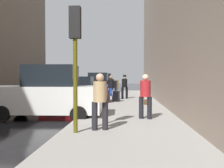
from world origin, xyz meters
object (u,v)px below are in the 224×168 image
Objects in this scene: parked_blue_sedan at (90,87)px; pedestrian_with_fedora at (125,85)px; parked_red_hatchback at (75,91)px; parked_white_van at (48,94)px; pedestrian_in_tan_coat at (100,98)px; rolling_suitcase at (116,96)px; parked_bronze_suv at (102,83)px; parked_black_suv at (97,84)px; pedestrian_in_jeans at (111,86)px; fire_hydrant at (103,97)px; traffic_light at (75,42)px; pedestrian_in_red_jacket at (145,94)px; duffel_bag at (147,102)px.

pedestrian_with_fedora is at bearing -48.46° from parked_blue_sedan.
parked_red_hatchback is 4.15m from pedestrian_with_fedora.
parked_white_van is 2.72× the size of pedestrian_in_tan_coat.
rolling_suitcase is at bearing -103.12° from pedestrian_with_fedora.
rolling_suitcase is (2.63, -16.91, -0.54)m from parked_bronze_suv.
parked_black_suv is 2.70× the size of pedestrian_in_jeans.
rolling_suitcase is (0.83, 0.66, -0.01)m from fire_hydrant.
traffic_light is at bearing -89.67° from fire_hydrant.
parked_black_suv is at bearing 103.35° from rolling_suitcase.
pedestrian_in_red_jacket reaches higher than parked_red_hatchback.
fire_hydrant is at bearing -6.88° from parked_red_hatchback.
fire_hydrant is 3.27m from pedestrian_with_fedora.
parked_black_suv is at bearing 95.19° from traffic_light.
pedestrian_in_jeans and pedestrian_in_red_jacket have the same top height.
pedestrian_in_red_jacket is (1.81, -7.57, 0.00)m from pedestrian_in_jeans.
parked_blue_sedan is 2.37× the size of pedestrian_with_fedora.
pedestrian_with_fedora is at bearing -77.85° from parked_bronze_suv.
parked_black_suv is 11.91m from fire_hydrant.
traffic_light is 3.46× the size of rolling_suitcase.
parked_red_hatchback is 11.54m from parked_black_suv.
fire_hydrant is at bearing -74.42° from parked_blue_sedan.
parked_white_van is 11.89m from parked_blue_sedan.
parked_blue_sedan is 6.39m from rolling_suitcase.
parked_black_suv is (-0.00, 5.29, 0.18)m from parked_blue_sedan.
traffic_light reaches higher than pedestrian_with_fedora.
pedestrian_in_tan_coat is (0.28, -9.69, 0.00)m from pedestrian_in_jeans.
pedestrian_in_tan_coat is at bearing -82.83° from parked_black_suv.
pedestrian_with_fedora is 1.71× the size of rolling_suitcase.
pedestrian_with_fedora is at bearing 64.99° from fire_hydrant.
parked_red_hatchback reaches higher than fire_hydrant.
pedestrian_in_jeans is at bearing 28.38° from parked_red_hatchback.
pedestrian_in_red_jacket is 5.10m from duffel_bag.
pedestrian_in_tan_coat is (-1.52, -2.12, 0.00)m from pedestrian_in_red_jacket.
pedestrian_in_red_jacket reaches higher than parked_blue_sedan.
parked_white_van is at bearing -108.40° from fire_hydrant.
parked_white_van is at bearing 131.55° from pedestrian_in_tan_coat.
parked_white_van is 7.20m from pedestrian_in_jeans.
pedestrian_in_tan_coat is (0.66, 0.40, -1.65)m from traffic_light.
parked_white_van is 4.10m from pedestrian_in_red_jacket.
pedestrian_in_red_jacket is (2.23, -6.14, 0.61)m from fire_hydrant.
duffel_bag is at bearing -70.75° from parked_black_suv.
parked_red_hatchback reaches higher than rolling_suitcase.
fire_hydrant is (1.80, 5.42, -0.54)m from parked_white_van.
fire_hydrant is at bearing -141.70° from rolling_suitcase.
pedestrian_in_tan_coat is at bearing -84.43° from parked_bronze_suv.
parked_black_suv is at bearing 109.25° from duffel_bag.
parked_black_suv reaches higher than pedestrian_in_jeans.
traffic_light reaches higher than pedestrian_in_red_jacket.
pedestrian_in_jeans reaches higher than rolling_suitcase.
duffel_bag is (1.87, -1.79, -0.20)m from rolling_suitcase.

